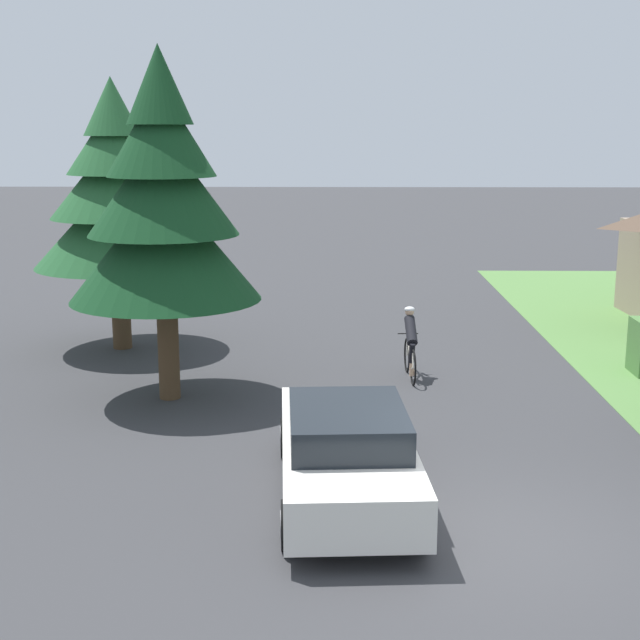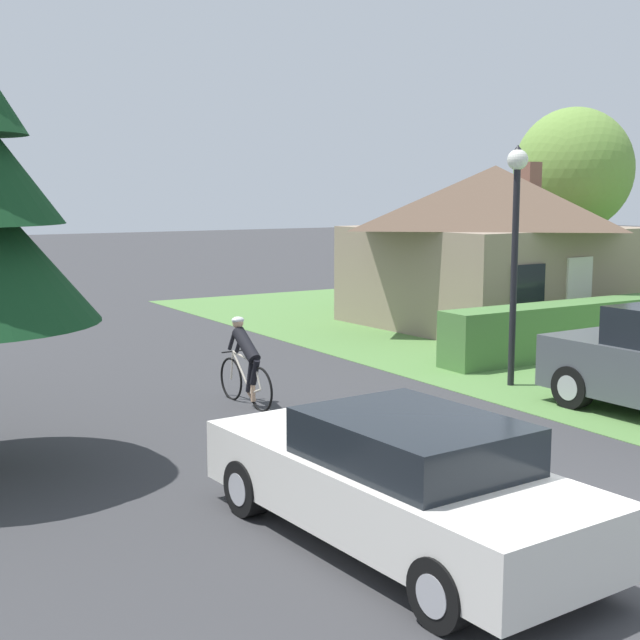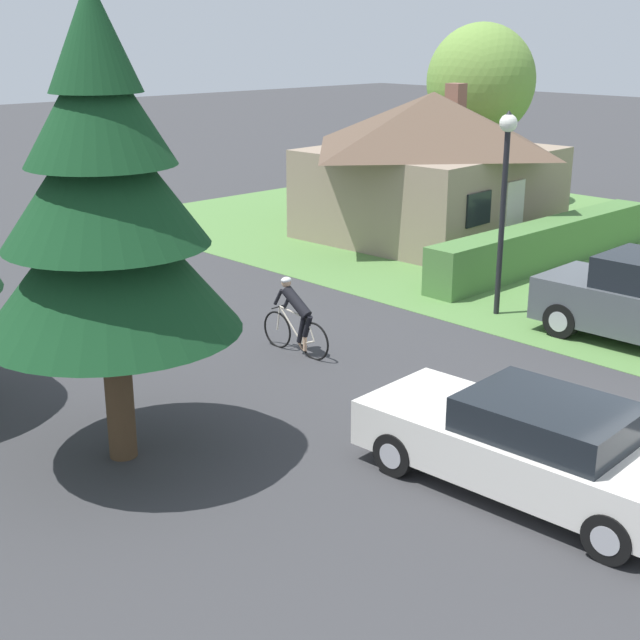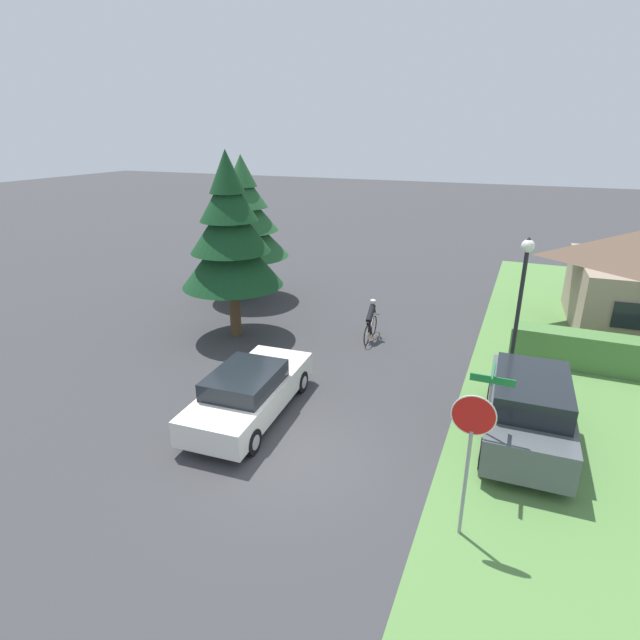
% 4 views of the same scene
% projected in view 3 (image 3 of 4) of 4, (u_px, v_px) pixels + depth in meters
% --- Properties ---
extents(cottage_house, '(7.37, 6.68, 4.43)m').
position_uv_depth(cottage_house, '(432.00, 162.00, 26.79)').
color(cottage_house, gray).
rests_on(cottage_house, ground).
extents(hedge_row, '(9.02, 0.90, 1.18)m').
position_uv_depth(hedge_row, '(545.00, 245.00, 23.64)').
color(hedge_row, '#4C7A3D').
rests_on(hedge_row, ground).
extents(sedan_left_lane, '(2.09, 4.82, 1.41)m').
position_uv_depth(sedan_left_lane, '(531.00, 446.00, 11.96)').
color(sedan_left_lane, silver).
rests_on(sedan_left_lane, ground).
extents(cyclist, '(0.44, 1.78, 1.51)m').
position_uv_depth(cyclist, '(296.00, 318.00, 17.20)').
color(cyclist, black).
rests_on(cyclist, ground).
extents(street_lamp, '(0.38, 0.38, 4.44)m').
position_uv_depth(street_lamp, '(505.00, 174.00, 18.85)').
color(street_lamp, black).
rests_on(street_lamp, ground).
extents(conifer_tall_near, '(3.64, 3.64, 6.69)m').
position_uv_depth(conifer_tall_near, '(105.00, 204.00, 12.05)').
color(conifer_tall_near, '#4C3823').
rests_on(conifer_tall_near, ground).
extents(deciduous_tree_right, '(3.84, 3.84, 6.30)m').
position_uv_depth(deciduous_tree_right, '(481.00, 81.00, 31.61)').
color(deciduous_tree_right, '#4C3823').
rests_on(deciduous_tree_right, ground).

